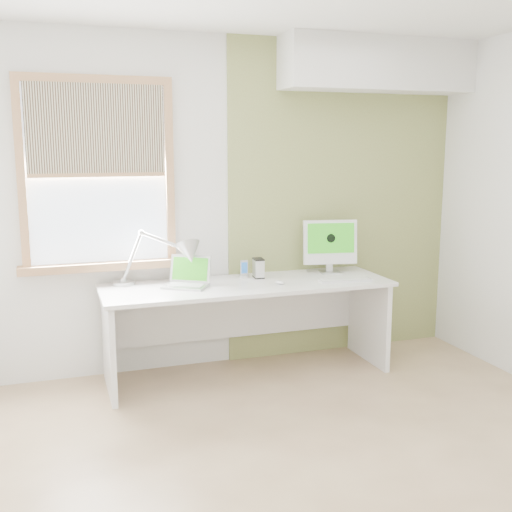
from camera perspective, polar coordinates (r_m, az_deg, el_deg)
name	(u,v)px	position (r m, az deg, el deg)	size (l,w,h in m)	color
room	(319,234)	(3.28, 5.90, 2.07)	(4.04, 3.54, 2.64)	#A2825D
accent_wall	(341,201)	(5.27, 7.95, 5.10)	(2.00, 0.02, 2.60)	olive
soffit	(377,65)	(5.23, 11.18, 17.05)	(1.60, 0.40, 0.42)	white
window	(98,176)	(4.68, -14.46, 7.25)	(1.20, 0.14, 1.42)	#A8784F
desk	(245,306)	(4.77, -1.00, -4.68)	(2.20, 0.70, 0.73)	white
desk_lamp	(177,256)	(4.61, -7.34, -0.03)	(0.69, 0.42, 0.42)	silver
laptop	(188,279)	(4.60, -6.38, -2.11)	(0.40, 0.38, 0.22)	silver
phone_dock	(244,273)	(4.85, -1.12, -1.57)	(0.08, 0.08, 0.14)	silver
external_drive	(258,268)	(4.85, 0.22, -1.13)	(0.08, 0.13, 0.15)	silver
imac	(330,243)	(5.06, 6.90, 1.19)	(0.45, 0.18, 0.43)	silver
keyboard	(345,280)	(4.79, 8.28, -2.22)	(0.42, 0.16, 0.02)	white
mouse	(280,282)	(4.64, 2.22, -2.45)	(0.05, 0.09, 0.03)	white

